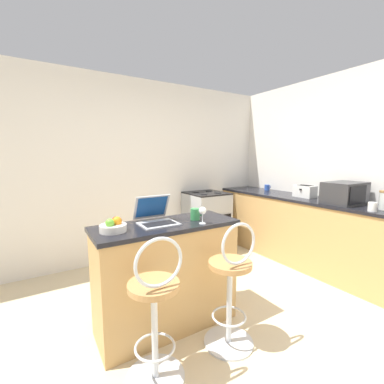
{
  "coord_description": "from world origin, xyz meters",
  "views": [
    {
      "loc": [
        -1.3,
        -1.31,
        1.51
      ],
      "look_at": [
        0.45,
        1.55,
        1.04
      ],
      "focal_mm": 24.0,
      "sensor_mm": 36.0,
      "label": 1
    }
  ],
  "objects_px": {
    "bar_stool_far": "(231,288)",
    "microwave": "(345,193)",
    "toaster": "(305,191)",
    "wine_glass_short": "(203,212)",
    "stove_range": "(206,222)",
    "bar_stool_near": "(155,314)",
    "mug_blue": "(267,187)",
    "laptop": "(155,216)",
    "mug_white": "(372,207)",
    "mug_green": "(195,214)",
    "fruit_bowl": "(114,226)"
  },
  "relations": [
    {
      "from": "mug_white",
      "to": "bar_stool_near",
      "type": "bearing_deg",
      "value": 175.17
    },
    {
      "from": "bar_stool_near",
      "to": "wine_glass_short",
      "type": "xyz_separation_m",
      "value": [
        0.58,
        0.31,
        0.56
      ]
    },
    {
      "from": "bar_stool_far",
      "to": "laptop",
      "type": "xyz_separation_m",
      "value": [
        -0.39,
        0.55,
        0.51
      ]
    },
    {
      "from": "wine_glass_short",
      "to": "mug_white",
      "type": "relative_size",
      "value": 1.49
    },
    {
      "from": "stove_range",
      "to": "bar_stool_far",
      "type": "bearing_deg",
      "value": -119.41
    },
    {
      "from": "fruit_bowl",
      "to": "mug_white",
      "type": "distance_m",
      "value": 2.57
    },
    {
      "from": "bar_stool_far",
      "to": "mug_green",
      "type": "xyz_separation_m",
      "value": [
        -0.04,
        0.46,
        0.51
      ]
    },
    {
      "from": "bar_stool_far",
      "to": "mug_blue",
      "type": "distance_m",
      "value": 2.64
    },
    {
      "from": "mug_green",
      "to": "wine_glass_short",
      "type": "bearing_deg",
      "value": -99.36
    },
    {
      "from": "bar_stool_far",
      "to": "toaster",
      "type": "height_order",
      "value": "toaster"
    },
    {
      "from": "bar_stool_far",
      "to": "stove_range",
      "type": "bearing_deg",
      "value": 60.59
    },
    {
      "from": "bar_stool_near",
      "to": "laptop",
      "type": "height_order",
      "value": "laptop"
    },
    {
      "from": "mug_green",
      "to": "wine_glass_short",
      "type": "xyz_separation_m",
      "value": [
        -0.03,
        -0.15,
        0.05
      ]
    },
    {
      "from": "laptop",
      "to": "mug_green",
      "type": "height_order",
      "value": "laptop"
    },
    {
      "from": "bar_stool_near",
      "to": "bar_stool_far",
      "type": "xyz_separation_m",
      "value": [
        0.64,
        0.0,
        0.0
      ]
    },
    {
      "from": "microwave",
      "to": "stove_range",
      "type": "relative_size",
      "value": 0.53
    },
    {
      "from": "mug_green",
      "to": "mug_blue",
      "type": "xyz_separation_m",
      "value": [
        2.12,
        1.09,
        -0.0
      ]
    },
    {
      "from": "bar_stool_near",
      "to": "toaster",
      "type": "height_order",
      "value": "toaster"
    },
    {
      "from": "wine_glass_short",
      "to": "laptop",
      "type": "bearing_deg",
      "value": 144.11
    },
    {
      "from": "laptop",
      "to": "stove_range",
      "type": "distance_m",
      "value": 2.0
    },
    {
      "from": "laptop",
      "to": "toaster",
      "type": "height_order",
      "value": "laptop"
    },
    {
      "from": "fruit_bowl",
      "to": "mug_white",
      "type": "xyz_separation_m",
      "value": [
        2.48,
        -0.67,
        0.01
      ]
    },
    {
      "from": "mug_blue",
      "to": "wine_glass_short",
      "type": "distance_m",
      "value": 2.47
    },
    {
      "from": "bar_stool_far",
      "to": "microwave",
      "type": "xyz_separation_m",
      "value": [
        1.91,
        0.19,
        0.59
      ]
    },
    {
      "from": "mug_green",
      "to": "mug_white",
      "type": "bearing_deg",
      "value": -20.7
    },
    {
      "from": "bar_stool_near",
      "to": "microwave",
      "type": "bearing_deg",
      "value": 4.28
    },
    {
      "from": "bar_stool_near",
      "to": "bar_stool_far",
      "type": "distance_m",
      "value": 0.64
    },
    {
      "from": "laptop",
      "to": "toaster",
      "type": "relative_size",
      "value": 1.2
    },
    {
      "from": "laptop",
      "to": "mug_green",
      "type": "xyz_separation_m",
      "value": [
        0.35,
        -0.08,
        -0.01
      ]
    },
    {
      "from": "bar_stool_near",
      "to": "laptop",
      "type": "bearing_deg",
      "value": 65.55
    },
    {
      "from": "toaster",
      "to": "wine_glass_short",
      "type": "relative_size",
      "value": 1.88
    },
    {
      "from": "laptop",
      "to": "toaster",
      "type": "distance_m",
      "value": 2.35
    },
    {
      "from": "fruit_bowl",
      "to": "wine_glass_short",
      "type": "bearing_deg",
      "value": -12.93
    },
    {
      "from": "mug_green",
      "to": "fruit_bowl",
      "type": "bearing_deg",
      "value": 179.27
    },
    {
      "from": "bar_stool_far",
      "to": "laptop",
      "type": "height_order",
      "value": "laptop"
    },
    {
      "from": "bar_stool_near",
      "to": "mug_blue",
      "type": "relative_size",
      "value": 9.95
    },
    {
      "from": "stove_range",
      "to": "mug_green",
      "type": "height_order",
      "value": "mug_green"
    },
    {
      "from": "laptop",
      "to": "microwave",
      "type": "bearing_deg",
      "value": -8.82
    },
    {
      "from": "mug_blue",
      "to": "toaster",
      "type": "bearing_deg",
      "value": -99.21
    },
    {
      "from": "laptop",
      "to": "toaster",
      "type": "bearing_deg",
      "value": 4.99
    },
    {
      "from": "fruit_bowl",
      "to": "mug_blue",
      "type": "relative_size",
      "value": 1.94
    },
    {
      "from": "bar_stool_near",
      "to": "mug_white",
      "type": "bearing_deg",
      "value": -4.83
    },
    {
      "from": "laptop",
      "to": "microwave",
      "type": "xyz_separation_m",
      "value": [
        2.3,
        -0.36,
        0.07
      ]
    },
    {
      "from": "mug_green",
      "to": "wine_glass_short",
      "type": "relative_size",
      "value": 0.71
    },
    {
      "from": "stove_range",
      "to": "mug_white",
      "type": "height_order",
      "value": "mug_white"
    },
    {
      "from": "fruit_bowl",
      "to": "mug_green",
      "type": "relative_size",
      "value": 1.96
    },
    {
      "from": "wine_glass_short",
      "to": "mug_white",
      "type": "bearing_deg",
      "value": -16.01
    },
    {
      "from": "bar_stool_far",
      "to": "laptop",
      "type": "relative_size",
      "value": 3.14
    },
    {
      "from": "mug_blue",
      "to": "mug_white",
      "type": "relative_size",
      "value": 1.06
    },
    {
      "from": "toaster",
      "to": "wine_glass_short",
      "type": "height_order",
      "value": "toaster"
    }
  ]
}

